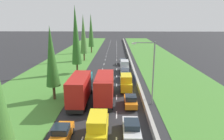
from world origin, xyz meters
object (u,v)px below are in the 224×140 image
object	(u,v)px
poplar_tree_fourth	(83,34)
street_light_mast	(151,69)
blue_sedan_right_lane	(126,76)
yellow_van_centre_lane	(98,128)
poplar_tree_second	(51,57)
grey_sedan_right_lane	(123,62)
orange_hatchback_right_lane	(131,101)
poplar_tree_fifth	(91,30)
yellow_van_right_lane	(126,82)
silver_sedan_right_lane	(131,128)
silver_van_right_lane	(124,66)
orange_hatchback_left_lane	(62,133)
red_box_truck_left_lane	(80,88)
poplar_tree_third	(76,35)
red_box_truck_centre_lane	(105,87)

from	to	relation	value
poplar_tree_fourth	street_light_mast	bearing A→B (deg)	-65.26
blue_sedan_right_lane	poplar_tree_fourth	xyz separation A→B (m)	(-11.46, 19.39, 6.96)
yellow_van_centre_lane	blue_sedan_right_lane	bearing A→B (deg)	80.06
poplar_tree_second	grey_sedan_right_lane	bearing A→B (deg)	65.53
orange_hatchback_right_lane	street_light_mast	world-z (taller)	street_light_mast
grey_sedan_right_lane	poplar_tree_fourth	bearing A→B (deg)	155.44
poplar_tree_fourth	poplar_tree_fifth	xyz separation A→B (m)	(0.28, 15.22, 0.35)
yellow_van_centre_lane	yellow_van_right_lane	bearing A→B (deg)	76.88
street_light_mast	grey_sedan_right_lane	bearing A→B (deg)	96.74
silver_sedan_right_lane	silver_van_right_lane	distance (m)	26.02
orange_hatchback_left_lane	red_box_truck_left_lane	world-z (taller)	red_box_truck_left_lane
poplar_tree_third	poplar_tree_fourth	xyz separation A→B (m)	(-0.69, 14.29, -0.77)
orange_hatchback_left_lane	poplar_tree_fifth	distance (m)	56.23
orange_hatchback_right_lane	silver_van_right_lane	bearing A→B (deg)	90.49
yellow_van_right_lane	blue_sedan_right_lane	distance (m)	6.08
silver_sedan_right_lane	street_light_mast	bearing A→B (deg)	68.51
poplar_tree_fourth	poplar_tree_second	bearing A→B (deg)	-89.72
red_box_truck_left_lane	silver_sedan_right_lane	bearing A→B (deg)	-51.42
orange_hatchback_right_lane	yellow_van_centre_lane	bearing A→B (deg)	-115.02
poplar_tree_third	poplar_tree_fourth	world-z (taller)	poplar_tree_third
yellow_van_right_lane	grey_sedan_right_lane	world-z (taller)	yellow_van_right_lane
yellow_van_centre_lane	silver_van_right_lane	size ratio (longest dim) A/B	1.00
grey_sedan_right_lane	poplar_tree_third	size ratio (longest dim) A/B	0.30
red_box_truck_centre_lane	grey_sedan_right_lane	size ratio (longest dim) A/B	2.09
yellow_van_right_lane	grey_sedan_right_lane	bearing A→B (deg)	89.85
street_light_mast	yellow_van_centre_lane	bearing A→B (deg)	-126.19
poplar_tree_fourth	orange_hatchback_right_lane	bearing A→B (deg)	-70.12
orange_hatchback_left_lane	yellow_van_right_lane	size ratio (longest dim) A/B	0.80
yellow_van_right_lane	poplar_tree_third	bearing A→B (deg)	133.47
red_box_truck_left_lane	poplar_tree_fourth	xyz separation A→B (m)	(-4.39, 30.75, 5.59)
yellow_van_right_lane	poplar_tree_second	size ratio (longest dim) A/B	0.44
orange_hatchback_right_lane	poplar_tree_second	size ratio (longest dim) A/B	0.35
poplar_tree_third	poplar_tree_fifth	distance (m)	29.51
orange_hatchback_left_lane	poplar_tree_third	xyz separation A→B (m)	(-3.52, 26.12, 7.71)
yellow_van_right_lane	poplar_tree_third	world-z (taller)	poplar_tree_third
yellow_van_centre_lane	blue_sedan_right_lane	xyz separation A→B (m)	(3.65, 20.82, -0.59)
yellow_van_right_lane	silver_van_right_lane	xyz separation A→B (m)	(0.19, 12.15, 0.00)
red_box_truck_left_lane	poplar_tree_third	distance (m)	18.03
blue_sedan_right_lane	street_light_mast	size ratio (longest dim) A/B	0.50
poplar_tree_fifth	poplar_tree_fourth	bearing A→B (deg)	-91.06
yellow_van_right_lane	poplar_tree_fourth	bearing A→B (deg)	113.87
poplar_tree_third	poplar_tree_fourth	bearing A→B (deg)	92.75
silver_sedan_right_lane	poplar_tree_fourth	size ratio (longest dim) A/B	0.33
poplar_tree_second	poplar_tree_third	size ratio (longest dim) A/B	0.74
silver_van_right_lane	poplar_tree_second	xyz separation A→B (m)	(-11.30, -16.41, 5.20)
poplar_tree_third	orange_hatchback_right_lane	bearing A→B (deg)	-58.48
orange_hatchback_left_lane	red_box_truck_centre_lane	bearing A→B (deg)	70.15
orange_hatchback_right_lane	red_box_truck_left_lane	distance (m)	7.46
grey_sedan_right_lane	poplar_tree_third	distance (m)	15.99
yellow_van_centre_lane	poplar_tree_fourth	world-z (taller)	poplar_tree_fourth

